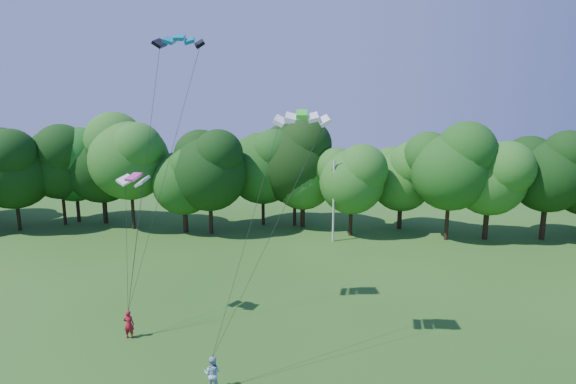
{
  "coord_description": "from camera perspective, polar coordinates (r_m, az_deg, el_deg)",
  "views": [
    {
      "loc": [
        3.49,
        -14.63,
        14.06
      ],
      "look_at": [
        1.68,
        13.0,
        8.81
      ],
      "focal_mm": 28.0,
      "sensor_mm": 36.0,
      "label": 1
    }
  ],
  "objects": [
    {
      "name": "kite_teal",
      "position": [
        28.96,
        -13.62,
        18.54
      ],
      "size": [
        3.09,
        1.73,
        0.58
      ],
      "rotation": [
        0.0,
        0.0,
        0.15
      ],
      "color": "#057698",
      "rests_on": "ground"
    },
    {
      "name": "utility_pole",
      "position": [
        47.27,
        5.81,
        -1.07
      ],
      "size": [
        1.73,
        0.24,
        8.66
      ],
      "rotation": [
        0.0,
        0.0,
        0.09
      ],
      "color": "beige",
      "rests_on": "ground"
    },
    {
      "name": "kite_flyer_left",
      "position": [
        30.42,
        -19.55,
        -15.56
      ],
      "size": [
        0.67,
        0.45,
        1.81
      ],
      "primitive_type": "imported",
      "rotation": [
        0.0,
        0.0,
        3.16
      ],
      "color": "#A41524",
      "rests_on": "ground"
    },
    {
      "name": "tree_back_west",
      "position": [
        60.57,
        -25.61,
        4.36
      ],
      "size": [
        9.3,
        9.3,
        13.53
      ],
      "color": "#362015",
      "rests_on": "ground"
    },
    {
      "name": "kite_flyer_right",
      "position": [
        24.62,
        -9.58,
        -21.74
      ],
      "size": [
        0.94,
        0.76,
        1.81
      ],
      "primitive_type": "imported",
      "rotation": [
        0.0,
        0.0,
        3.06
      ],
      "color": "#A5C6E4",
      "rests_on": "ground"
    },
    {
      "name": "tree_back_center",
      "position": [
        52.71,
        0.87,
        5.49
      ],
      "size": [
        10.19,
        10.19,
        14.82
      ],
      "color": "#322013",
      "rests_on": "ground"
    },
    {
      "name": "kite_pink",
      "position": [
        29.61,
        -19.02,
        1.83
      ],
      "size": [
        2.21,
        1.57,
        0.45
      ],
      "rotation": [
        0.0,
        0.0,
        -0.34
      ],
      "color": "#C43690",
      "rests_on": "ground"
    },
    {
      "name": "kite_green",
      "position": [
        23.72,
        1.76,
        9.88
      ],
      "size": [
        2.98,
        1.45,
        0.48
      ],
      "rotation": [
        0.0,
        0.0,
        0.04
      ],
      "color": "#32DF21",
      "rests_on": "ground"
    }
  ]
}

